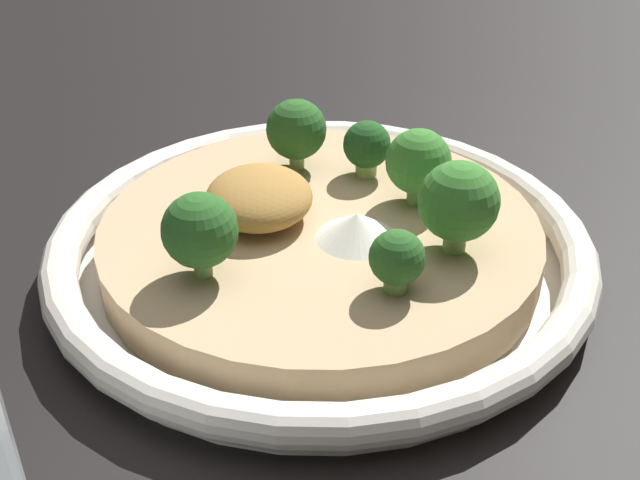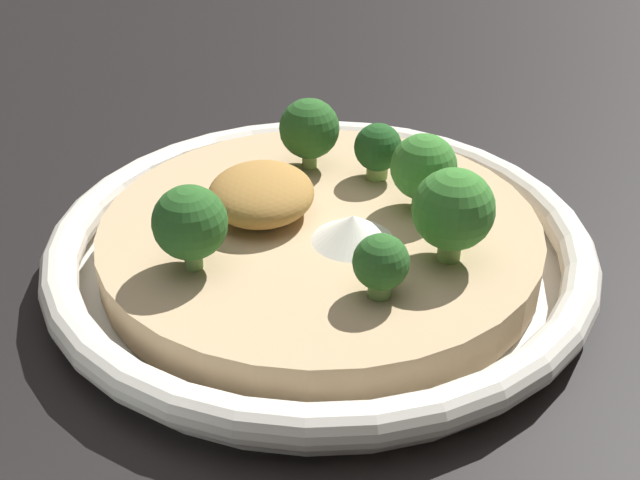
% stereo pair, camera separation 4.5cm
% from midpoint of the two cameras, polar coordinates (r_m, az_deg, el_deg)
% --- Properties ---
extents(ground_plane, '(6.00, 6.00, 0.00)m').
position_cam_midpoint_polar(ground_plane, '(0.46, -2.80, -2.06)').
color(ground_plane, black).
extents(risotto_bowl, '(0.30, 0.30, 0.03)m').
position_cam_midpoint_polar(risotto_bowl, '(0.45, -2.85, -0.41)').
color(risotto_bowl, silver).
rests_on(risotto_bowl, ground_plane).
extents(cheese_sprinkle, '(0.04, 0.04, 0.01)m').
position_cam_midpoint_polar(cheese_sprinkle, '(0.42, -0.39, 0.93)').
color(cheese_sprinkle, white).
rests_on(cheese_sprinkle, risotto_bowl).
extents(crispy_onion_garnish, '(0.07, 0.06, 0.03)m').
position_cam_midpoint_polar(crispy_onion_garnish, '(0.44, -7.25, 2.98)').
color(crispy_onion_garnish, '#A37538').
rests_on(crispy_onion_garnish, risotto_bowl).
extents(broccoli_back_left, '(0.04, 0.04, 0.04)m').
position_cam_midpoint_polar(broccoli_back_left, '(0.45, 4.18, 5.44)').
color(broccoli_back_left, '#668E47').
rests_on(broccoli_back_left, risotto_bowl).
extents(broccoli_front_left, '(0.04, 0.04, 0.04)m').
position_cam_midpoint_polar(broccoli_front_left, '(0.49, -4.34, 7.73)').
color(broccoli_front_left, '#84A856').
rests_on(broccoli_front_left, risotto_bowl).
extents(broccoli_left, '(0.03, 0.03, 0.03)m').
position_cam_midpoint_polar(broccoli_left, '(0.48, 0.69, 6.61)').
color(broccoli_left, '#84A856').
rests_on(broccoli_left, risotto_bowl).
extents(broccoli_front, '(0.04, 0.04, 0.05)m').
position_cam_midpoint_polar(broccoli_front, '(0.39, -11.80, 0.51)').
color(broccoli_front, '#668E47').
rests_on(broccoli_front, risotto_bowl).
extents(broccoli_back_right, '(0.03, 0.03, 0.03)m').
position_cam_midpoint_polar(broccoli_back_right, '(0.38, 2.13, -1.48)').
color(broccoli_back_right, '#668E47').
rests_on(broccoli_back_right, risotto_bowl).
extents(broccoli_back, '(0.04, 0.04, 0.05)m').
position_cam_midpoint_polar(broccoli_back, '(0.41, 6.73, 2.57)').
color(broccoli_back, '#759E4C').
rests_on(broccoli_back, risotto_bowl).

